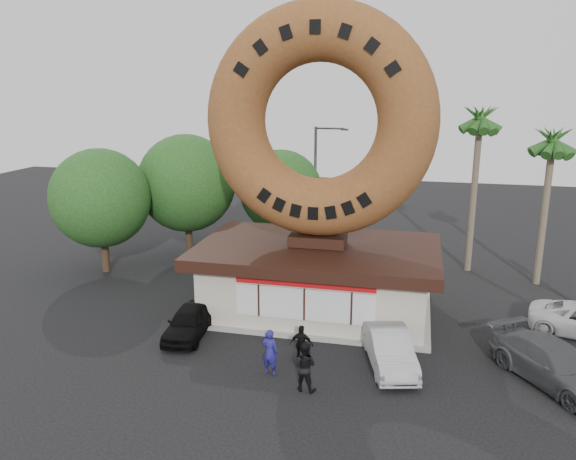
% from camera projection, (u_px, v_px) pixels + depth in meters
% --- Properties ---
extents(ground, '(90.00, 90.00, 0.00)m').
position_uv_depth(ground, '(289.00, 371.00, 21.35)').
color(ground, black).
rests_on(ground, ground).
extents(donut_shop, '(11.20, 7.20, 3.80)m').
position_uv_depth(donut_shop, '(317.00, 276.00, 26.54)').
color(donut_shop, beige).
rests_on(donut_shop, ground).
extents(giant_donut, '(10.33, 2.63, 10.33)m').
position_uv_depth(giant_donut, '(320.00, 122.00, 24.72)').
color(giant_donut, brown).
rests_on(giant_donut, donut_shop).
extents(tree_west, '(6.00, 6.00, 7.65)m').
position_uv_depth(tree_west, '(186.00, 183.00, 34.51)').
color(tree_west, '#473321').
rests_on(tree_west, ground).
extents(tree_mid, '(5.20, 5.20, 6.63)m').
position_uv_depth(tree_mid, '(281.00, 191.00, 35.34)').
color(tree_mid, '#473321').
rests_on(tree_mid, ground).
extents(tree_far, '(5.60, 5.60, 7.14)m').
position_uv_depth(tree_far, '(101.00, 198.00, 31.60)').
color(tree_far, '#473321').
rests_on(tree_far, ground).
extents(palm_near, '(2.60, 2.60, 9.75)m').
position_uv_depth(palm_near, '(480.00, 125.00, 30.74)').
color(palm_near, '#726651').
rests_on(palm_near, ground).
extents(palm_far, '(2.60, 2.60, 8.75)m').
position_uv_depth(palm_far, '(552.00, 146.00, 28.79)').
color(palm_far, '#726651').
rests_on(palm_far, ground).
extents(street_lamp, '(2.11, 0.20, 8.00)m').
position_uv_depth(street_lamp, '(317.00, 183.00, 35.69)').
color(street_lamp, '#59595E').
rests_on(street_lamp, ground).
extents(person_left, '(0.73, 0.55, 1.80)m').
position_uv_depth(person_left, '(270.00, 352.00, 20.94)').
color(person_left, navy).
rests_on(person_left, ground).
extents(person_center, '(0.98, 0.81, 1.84)m').
position_uv_depth(person_center, '(304.00, 366.00, 19.84)').
color(person_center, black).
rests_on(person_center, ground).
extents(person_right, '(0.93, 0.40, 1.57)m').
position_uv_depth(person_right, '(302.00, 344.00, 21.79)').
color(person_right, black).
rests_on(person_right, ground).
extents(car_black, '(1.83, 3.90, 1.29)m').
position_uv_depth(car_black, '(189.00, 322.00, 24.17)').
color(car_black, black).
rests_on(car_black, ground).
extents(car_silver, '(2.54, 4.54, 1.42)m').
position_uv_depth(car_silver, '(390.00, 349.00, 21.62)').
color(car_silver, '#AFAFB4').
rests_on(car_silver, ground).
extents(car_grey, '(4.72, 5.51, 1.52)m').
position_uv_depth(car_grey, '(554.00, 364.00, 20.34)').
color(car_grey, '#4C4E50').
rests_on(car_grey, ground).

